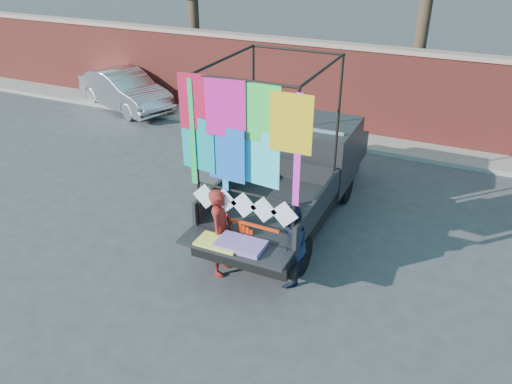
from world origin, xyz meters
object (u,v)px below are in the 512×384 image
at_px(man, 289,245).
at_px(pickup_truck, 301,170).
at_px(sedan, 125,90).
at_px(woman, 221,232).

bearing_deg(man, pickup_truck, -168.90).
bearing_deg(sedan, pickup_truck, -95.97).
bearing_deg(woman, sedan, 39.53).
relative_size(pickup_truck, woman, 3.42).
relative_size(pickup_truck, sedan, 1.43).
relative_size(sedan, man, 2.56).
distance_m(sedan, woman, 9.89).
relative_size(sedan, woman, 2.39).
distance_m(pickup_truck, man, 2.72).
height_order(pickup_truck, woman, pickup_truck).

